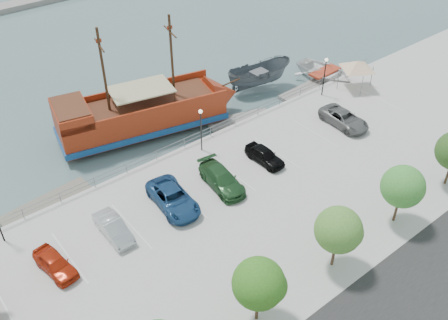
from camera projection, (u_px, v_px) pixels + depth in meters
ground at (248, 195)px, 41.98m from camera, size 160.00×160.00×0.00m
street at (414, 314)px, 31.43m from camera, size 100.00×8.00×0.04m
sidewalk at (341, 257)px, 35.16m from camera, size 100.00×4.00×0.05m
seawall_railing at (193, 139)px, 45.90m from camera, size 50.00×0.06×1.00m
pirate_ship at (155, 111)px, 48.90m from camera, size 19.14×8.86×11.87m
patrol_boat at (259, 77)px, 55.47m from camera, size 8.09×4.49×2.96m
speedboat at (325, 74)px, 57.63m from camera, size 5.51×7.44×1.48m
dock_west at (47, 205)px, 40.73m from camera, size 7.71×2.84×0.43m
dock_mid at (240, 120)px, 50.95m from camera, size 6.87×3.61×0.38m
dock_east at (306, 90)px, 55.78m from camera, size 7.20×2.43×0.41m
canopy_tent at (358, 61)px, 52.81m from camera, size 5.34×5.34×3.61m
lamp_post_mid at (201, 123)px, 43.63m from camera, size 0.36×0.36×4.28m
lamp_post_right at (325, 70)px, 51.57m from camera, size 0.36×0.36×4.28m
tree_c at (261, 284)px, 29.22m from camera, size 3.30×3.20×5.00m
tree_d at (340, 231)px, 32.70m from camera, size 3.30×3.20×5.00m
tree_e at (405, 187)px, 36.17m from camera, size 3.30×3.20×5.00m
parked_car_a at (55, 264)px, 33.86m from camera, size 2.14×4.14×1.34m
parked_car_b at (114, 228)px, 36.53m from camera, size 1.48×4.17×1.37m
parked_car_c at (173, 198)px, 39.00m from camera, size 3.10×5.77×1.54m
parked_car_d at (222, 179)px, 40.92m from camera, size 2.71×5.40×1.50m
parked_car_e at (265, 155)px, 43.62m from camera, size 1.72×4.05×1.36m
parked_car_g at (344, 119)px, 48.28m from camera, size 2.67×5.32×1.45m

